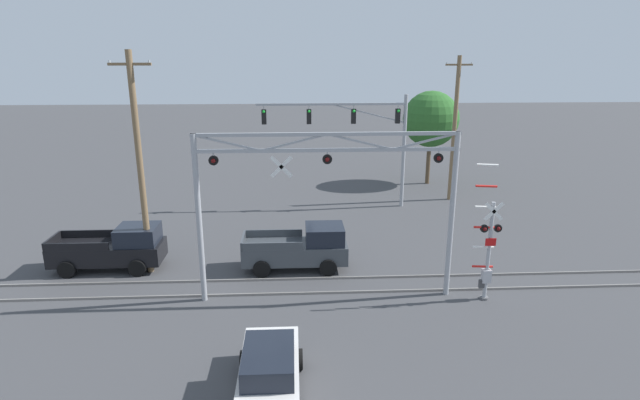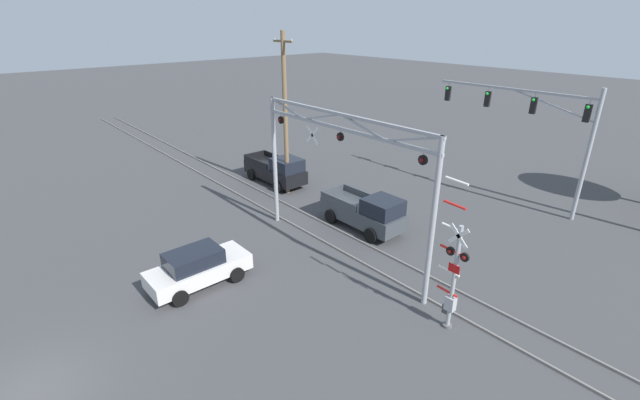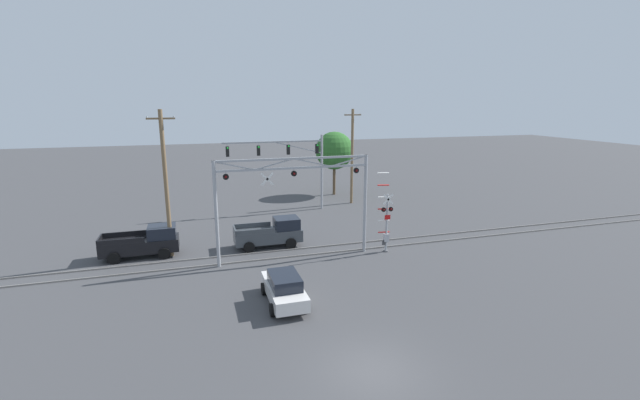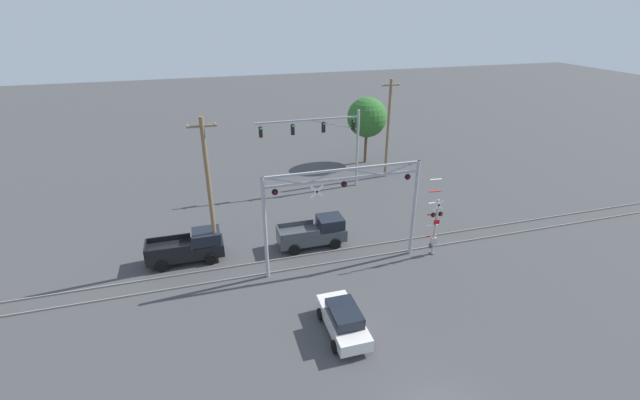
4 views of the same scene
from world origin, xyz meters
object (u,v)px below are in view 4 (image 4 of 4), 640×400
crossing_signal_mast (434,227)px  pickup_truck_lead (315,232)px  utility_pole_right (388,128)px  utility_pole_left (209,191)px  background_tree_beyond_span (367,117)px  crossing_gantry (343,201)px  traffic_signal_span (331,136)px  pickup_truck_following (190,247)px  sedan_waiting (343,320)px

crossing_signal_mast → pickup_truck_lead: crossing_signal_mast is taller
utility_pole_right → utility_pole_left: bearing=-147.6°
utility_pole_left → background_tree_beyond_span: 23.57m
crossing_gantry → utility_pole_right: bearing=56.1°
traffic_signal_span → utility_pole_left: bearing=-139.2°
pickup_truck_lead → traffic_signal_span: bearing=66.2°
pickup_truck_following → background_tree_beyond_span: (19.14, 15.47, 4.07)m
crossing_signal_mast → sedan_waiting: 10.48m
crossing_signal_mast → sedan_waiting: crossing_signal_mast is taller
crossing_gantry → pickup_truck_lead: bearing=108.6°
pickup_truck_lead → background_tree_beyond_span: 19.36m
traffic_signal_span → crossing_signal_mast: bearing=-76.6°
traffic_signal_span → pickup_truck_following: bearing=-144.3°
pickup_truck_lead → utility_pole_right: (10.69, 11.30, 4.04)m
traffic_signal_span → pickup_truck_lead: bearing=-113.8°
crossing_signal_mast → traffic_signal_span: bearing=103.4°
utility_pole_left → pickup_truck_following: bearing=166.4°
utility_pole_right → crossing_gantry: bearing=-123.9°
crossing_gantry → traffic_signal_span: size_ratio=1.08×
crossing_signal_mast → background_tree_beyond_span: size_ratio=0.80×
crossing_signal_mast → pickup_truck_lead: 8.45m
traffic_signal_span → background_tree_beyond_span: bearing=45.3°
crossing_gantry → background_tree_beyond_span: bearing=63.9°
crossing_gantry → background_tree_beyond_span: size_ratio=1.44×
crossing_gantry → crossing_signal_mast: (6.55, -0.54, -2.65)m
traffic_signal_span → pickup_truck_lead: traffic_signal_span is taller
sedan_waiting → traffic_signal_span: bearing=74.2°
pickup_truck_lead → utility_pole_right: size_ratio=0.50×
sedan_waiting → background_tree_beyond_span: (11.38, 25.24, 4.24)m
sedan_waiting → utility_pole_right: size_ratio=0.44×
crossing_gantry → crossing_signal_mast: bearing=-4.7°
crossing_signal_mast → utility_pole_left: size_ratio=0.58×
crossing_gantry → pickup_truck_following: size_ratio=2.04×
pickup_truck_following → utility_pole_left: 4.53m
crossing_signal_mast → sedan_waiting: bearing=-146.3°
pickup_truck_lead → sedan_waiting: size_ratio=1.13×
utility_pole_right → background_tree_beyond_span: (-0.39, 4.58, 0.03)m
sedan_waiting → utility_pole_left: size_ratio=0.43×
utility_pole_left → traffic_signal_span: bearing=40.8°
utility_pole_right → pickup_truck_following: bearing=-150.9°
pickup_truck_lead → pickup_truck_following: 8.85m
traffic_signal_span → pickup_truck_following: 16.78m
traffic_signal_span → utility_pole_left: utility_pole_left is taller
traffic_signal_span → sedan_waiting: size_ratio=2.23×
crossing_signal_mast → pickup_truck_lead: bearing=154.7°
utility_pole_right → background_tree_beyond_span: bearing=94.8°
crossing_signal_mast → pickup_truck_following: 16.93m
pickup_truck_lead → utility_pole_left: utility_pole_left is taller
traffic_signal_span → utility_pole_right: size_ratio=0.99×
pickup_truck_following → utility_pole_left: size_ratio=0.51×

